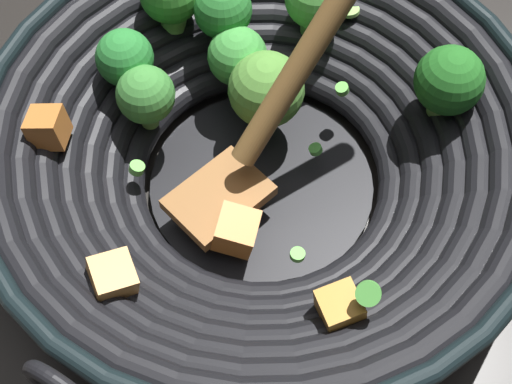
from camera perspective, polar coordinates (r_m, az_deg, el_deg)
ground_plane at (r=0.59m, az=0.41°, el=0.19°), size 4.00×4.00×0.00m
wok at (r=0.55m, az=0.41°, el=3.65°), size 0.41×0.41×0.27m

